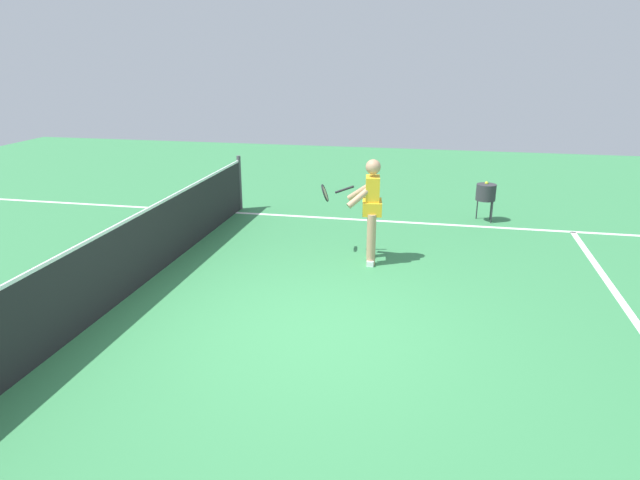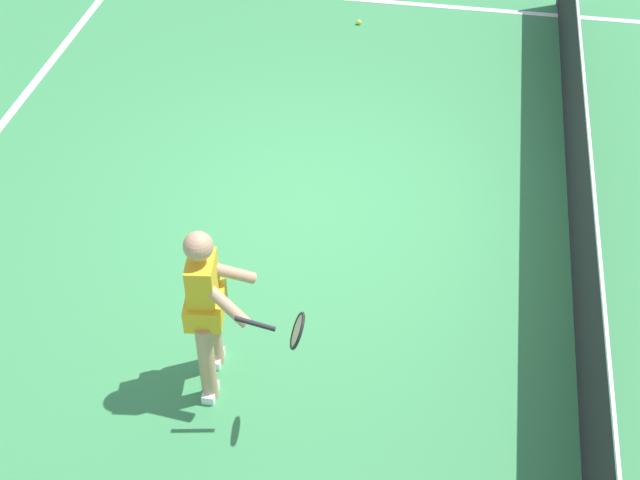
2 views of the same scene
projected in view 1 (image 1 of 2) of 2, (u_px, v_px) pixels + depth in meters
ground_plane at (311, 328)px, 6.61m from camera, size 26.14×26.14×0.00m
sideline_right_marking at (363, 220)px, 10.82m from camera, size 0.10×18.11×0.01m
court_net at (107, 271)px, 6.94m from camera, size 9.73×0.08×1.08m
tennis_player at (370, 206)px, 8.47m from camera, size 0.73×1.00×1.55m
ball_hopper at (486, 192)px, 10.60m from camera, size 0.36×0.36×0.74m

